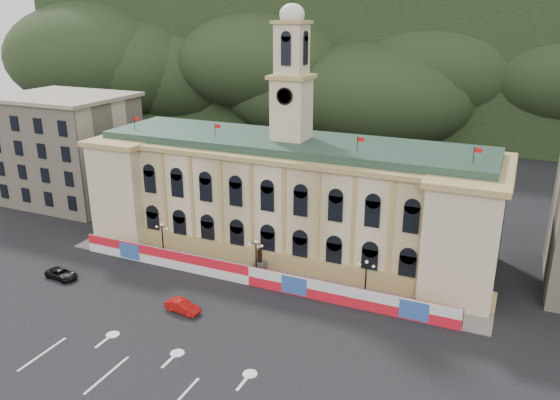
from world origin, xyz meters
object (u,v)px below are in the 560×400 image
at_px(lamp_center, 256,256).
at_px(red_sedan, 182,306).
at_px(statue, 260,266).
at_px(black_suv, 62,274).

relative_size(lamp_center, red_sedan, 1.19).
xyz_separation_m(lamp_center, red_sedan, (-3.87, -10.72, -2.38)).
bearing_deg(statue, red_sedan, -108.28).
height_order(statue, black_suv, statue).
distance_m(statue, lamp_center, 2.14).
bearing_deg(black_suv, red_sedan, -86.06).
height_order(lamp_center, red_sedan, lamp_center).
bearing_deg(black_suv, lamp_center, -59.72).
distance_m(lamp_center, black_suv, 24.57).
bearing_deg(lamp_center, statue, 90.00).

